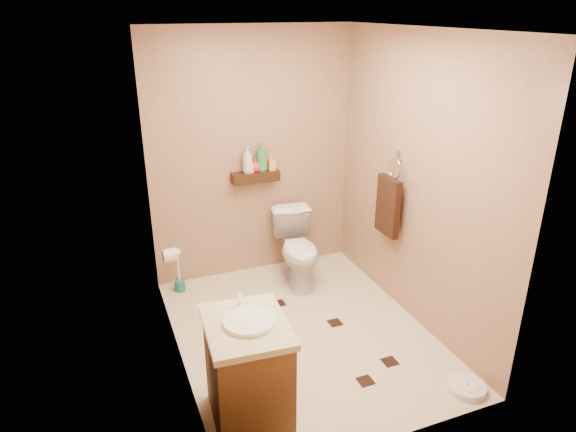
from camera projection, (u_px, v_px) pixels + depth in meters
name	position (u px, v px, depth m)	size (l,w,h in m)	color
ground	(302.00, 333.00, 4.30)	(2.50, 2.50, 0.00)	beige
wall_back	(252.00, 157.00, 4.92)	(2.00, 0.04, 2.40)	#A47F5E
wall_front	(395.00, 274.00, 2.77)	(2.00, 0.04, 2.40)	#A47F5E
wall_left	(169.00, 218.00, 3.50)	(0.04, 2.50, 2.40)	#A47F5E
wall_right	(416.00, 183.00, 4.18)	(0.04, 2.50, 2.40)	#A47F5E
ceiling	(306.00, 29.00, 3.38)	(2.00, 2.50, 0.02)	silver
wall_shelf	(255.00, 177.00, 4.92)	(0.46, 0.14, 0.10)	#311E0D
floor_accents	(307.00, 338.00, 4.22)	(1.11, 1.33, 0.01)	black
toilet	(298.00, 249.00, 4.98)	(0.39, 0.69, 0.70)	white
vanity	(248.00, 371.00, 3.27)	(0.55, 0.65, 0.86)	brown
bathroom_scale	(467.00, 387.00, 3.65)	(0.27, 0.27, 0.05)	white
toilet_brush	(179.00, 276.00, 4.88)	(0.10, 0.10, 0.45)	#1B6D67
towel_ring	(388.00, 203.00, 4.46)	(0.12, 0.30, 0.76)	silver
toilet_paper	(170.00, 255.00, 4.31)	(0.12, 0.11, 0.12)	white
bottle_a	(248.00, 159.00, 4.82)	(0.10, 0.10, 0.26)	beige
bottle_b	(249.00, 165.00, 4.85)	(0.07, 0.07, 0.15)	yellow
bottle_c	(255.00, 165.00, 4.87)	(0.10, 0.10, 0.13)	red
bottle_d	(262.00, 157.00, 4.87)	(0.11, 0.11, 0.28)	#2D883F
bottle_e	(272.00, 163.00, 4.92)	(0.07, 0.07, 0.15)	#FF9754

